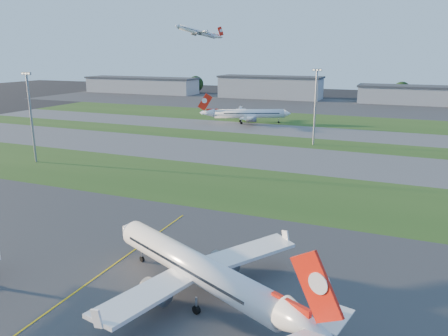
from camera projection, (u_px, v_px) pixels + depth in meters
The scene contains 21 objects.
ground at pixel (51, 282), 60.97m from camera, with size 700.00×700.00×0.00m, color black.
apron_near at pixel (51, 282), 60.97m from camera, with size 300.00×70.00×0.01m, color #333335.
grass_strip_a at pixel (207, 183), 107.38m from camera, with size 300.00×34.00×0.01m, color #264918.
taxiway_a at pixel (251, 155), 136.82m from camera, with size 300.00×32.00×0.01m, color #515154.
grass_strip_b at pixel (273, 140), 159.13m from camera, with size 300.00×18.00×0.01m, color #264918.
taxiway_b at pixel (288, 131), 178.76m from camera, with size 300.00×26.00×0.01m, color #515154.
grass_strip_c at pixel (306, 120), 208.21m from camera, with size 300.00×40.00×0.01m, color #264918.
apron_far at pixel (327, 106), 261.75m from camera, with size 400.00×80.00×0.01m, color #333335.
yellow_line at pixel (80, 290), 59.12m from camera, with size 0.25×60.00×0.02m, color gold.
airliner_parked at pixel (196, 268), 56.53m from camera, with size 34.42×29.35×11.55m.
airliner_taxiing at pixel (248, 114), 196.15m from camera, with size 36.14×30.77×12.07m.
airliner_departing at pixel (198, 32), 269.10m from camera, with size 22.05×21.94×9.20m.
light_mast_west at pixel (31, 111), 123.97m from camera, with size 3.20×0.70×25.80m.
light_mast_centre at pixel (315, 102), 147.97m from camera, with size 3.20×0.70×25.80m.
hangar_far_west at pixel (142, 85), 342.58m from camera, with size 91.80×23.00×12.20m.
hangar_west at pixel (270, 87), 303.25m from camera, with size 71.40×23.00×15.20m.
hangar_east at pixel (427, 95), 266.68m from camera, with size 81.60×23.00×11.20m.
tree_far_west at pixel (110, 82), 368.92m from camera, with size 11.00×11.00×12.00m.
tree_west at pixel (196, 84), 340.87m from camera, with size 12.10×12.10×13.20m.
tree_mid_west at pixel (309, 90), 304.26m from camera, with size 9.90×9.90×10.80m.
tree_mid_east at pixel (402, 91), 284.43m from camera, with size 11.55×11.55×12.60m.
Camera 1 is at (43.41, -41.31, 31.16)m, focal length 35.00 mm.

